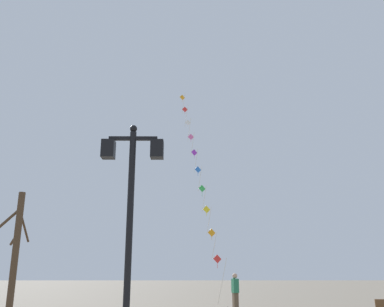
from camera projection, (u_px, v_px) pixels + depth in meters
The scene contains 4 objects.
twin_lantern_lamp_post at pixel (131, 192), 8.86m from camera, with size 1.35×0.28×4.90m.
kite_train at pixel (198, 169), 27.14m from camera, with size 2.66×10.30×15.64m.
kite_flyer at pixel (235, 292), 18.43m from camera, with size 0.31×0.63×1.71m.
bare_tree at pixel (15, 251), 16.76m from camera, with size 1.10×1.02×4.98m.
Camera 1 is at (-0.98, -1.39, 1.74)m, focal length 38.93 mm.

